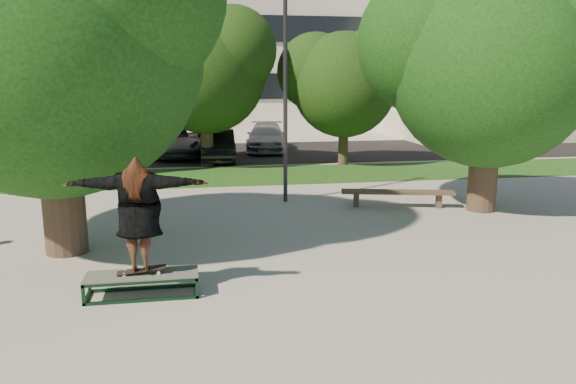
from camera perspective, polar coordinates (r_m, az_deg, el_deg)
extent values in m
plane|color=gray|center=(11.29, -1.02, -6.53)|extent=(120.00, 120.00, 0.00)
cube|color=#174112|center=(20.58, -2.36, 1.73)|extent=(30.00, 4.00, 0.02)
cube|color=black|center=(26.88, -6.31, 3.96)|extent=(40.00, 8.00, 0.01)
cylinder|color=#38281E|center=(12.03, -22.02, 1.60)|extent=(0.84, 0.84, 3.20)
sphere|color=black|center=(11.90, -22.93, 13.40)|extent=(5.80, 5.80, 5.80)
cylinder|color=#38281E|center=(15.73, 19.32, 3.57)|extent=(0.76, 0.76, 3.00)
sphere|color=black|center=(15.61, 19.88, 11.88)|extent=(5.20, 5.20, 5.20)
sphere|color=black|center=(15.75, 14.36, 14.56)|extent=(3.90, 3.90, 3.90)
sphere|color=black|center=(15.82, 24.88, 14.80)|extent=(3.64, 3.64, 3.64)
cylinder|color=#38281E|center=(22.24, -22.55, 5.22)|extent=(0.44, 0.44, 2.80)
sphere|color=black|center=(22.14, -22.96, 10.52)|extent=(4.40, 4.40, 4.40)
sphere|color=black|center=(23.05, -25.42, 11.69)|extent=(3.30, 3.30, 3.30)
sphere|color=black|center=(21.53, -20.76, 12.73)|extent=(3.08, 3.08, 3.08)
cylinder|color=#38281E|center=(22.70, -8.28, 6.33)|extent=(0.50, 0.50, 3.00)
sphere|color=black|center=(22.62, -8.44, 11.94)|extent=(4.80, 4.80, 4.80)
sphere|color=black|center=(23.35, -11.56, 13.29)|extent=(3.60, 3.60, 3.60)
sphere|color=black|center=(22.22, -5.60, 14.19)|extent=(3.36, 3.36, 3.36)
cylinder|color=#38281E|center=(23.05, 5.65, 5.97)|extent=(0.40, 0.40, 2.60)
sphere|color=black|center=(22.95, 5.75, 10.78)|extent=(4.20, 4.20, 4.20)
sphere|color=black|center=(23.30, 2.80, 12.12)|extent=(3.15, 3.15, 3.15)
sphere|color=black|center=(22.82, 8.41, 12.55)|extent=(2.94, 2.94, 2.94)
cylinder|color=#2D2D30|center=(15.84, -0.27, 9.71)|extent=(0.12, 0.12, 6.00)
cube|color=beige|center=(42.85, -10.81, 17.33)|extent=(30.00, 14.00, 16.00)
cube|color=black|center=(35.55, -10.64, 10.50)|extent=(27.60, 0.12, 1.60)
cube|color=black|center=(35.67, -10.86, 16.13)|extent=(27.60, 0.12, 1.60)
cube|color=beige|center=(38.07, 21.63, 11.46)|extent=(15.00, 10.00, 8.00)
cube|color=#475147|center=(9.51, -14.62, -8.13)|extent=(1.80, 0.60, 0.03)
cylinder|color=white|center=(9.45, -16.31, -8.08)|extent=(0.06, 0.03, 0.06)
cylinder|color=white|center=(9.60, -16.21, -7.76)|extent=(0.06, 0.03, 0.06)
cylinder|color=white|center=(9.40, -13.01, -8.01)|extent=(0.06, 0.03, 0.06)
cylinder|color=white|center=(9.55, -12.96, -7.69)|extent=(0.06, 0.03, 0.06)
cube|color=black|center=(9.48, -14.64, -7.66)|extent=(0.78, 0.20, 0.10)
imported|color=#552F24|center=(9.22, -14.93, -2.18)|extent=(2.33, 0.94, 1.84)
cube|color=brown|center=(15.61, 6.94, -0.76)|extent=(0.19, 0.19, 0.41)
cube|color=brown|center=(15.89, 15.07, -0.85)|extent=(0.19, 0.19, 0.41)
cube|color=brown|center=(15.66, 11.07, 0.00)|extent=(3.08, 1.13, 0.08)
imported|color=silver|center=(26.23, -17.95, 4.74)|extent=(2.05, 4.06, 1.33)
imported|color=black|center=(24.30, -7.15, 4.70)|extent=(1.50, 4.02, 1.31)
imported|color=#58595D|center=(26.01, -10.65, 4.99)|extent=(2.61, 4.80, 1.28)
imported|color=#ADADB2|center=(27.50, -2.20, 5.58)|extent=(2.50, 4.80, 1.33)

